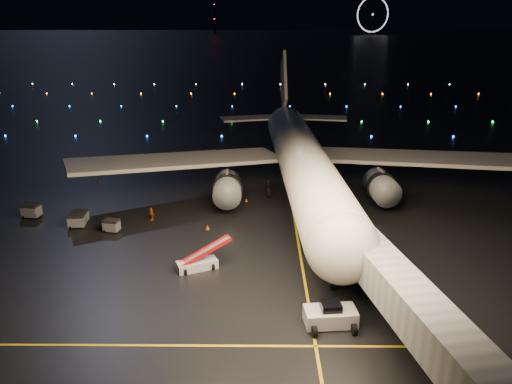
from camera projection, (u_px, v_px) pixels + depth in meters
ground at (249, 56)px, 331.35m from camera, size 2000.00×2000.00×0.00m
lane_centre at (295, 222)px, 62.35m from camera, size 0.25×80.00×0.02m
lane_cross at (98, 345)px, 38.89m from camera, size 60.00×0.25×0.02m
airliner at (300, 129)px, 70.47m from camera, size 67.58×64.49×18.38m
pushback_tug at (330, 314)px, 41.22m from camera, size 4.47×2.64×2.03m
belt_loader at (197, 256)px, 50.24m from camera, size 6.13×3.84×2.89m
crew_c at (151, 214)px, 62.59m from camera, size 0.94×1.02×1.69m
safety_cone_0 at (208, 227)px, 60.13m from camera, size 0.58×0.58×0.54m
safety_cone_1 at (247, 200)px, 69.10m from camera, size 0.50×0.50×0.47m
safety_cone_2 at (219, 202)px, 68.42m from camera, size 0.53×0.53×0.50m
safety_cone_3 at (99, 181)px, 77.23m from camera, size 0.61×0.61×0.55m
ferris_wheel at (373, 16)px, 717.76m from camera, size 49.33×16.80×52.00m
radio_mast at (214, 12)px, 736.33m from camera, size 1.80×1.80×64.00m
taxiway_lights at (234, 103)px, 148.24m from camera, size 164.00×92.00×0.36m
baggage_cart_0 at (112, 226)px, 59.32m from camera, size 1.99×1.58×1.51m
baggage_cart_1 at (80, 216)px, 62.13m from camera, size 1.84×1.33×1.52m
baggage_cart_2 at (77, 221)px, 60.52m from camera, size 2.07×1.56×1.64m
baggage_cart_3 at (31, 211)px, 63.51m from camera, size 2.32×1.79×1.81m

